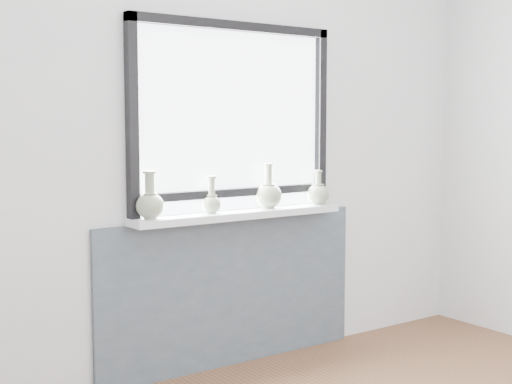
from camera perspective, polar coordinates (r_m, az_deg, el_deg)
back_wall at (r=4.05m, az=-2.12°, el=4.25°), size 3.60×0.02×2.60m
apron_panel at (r=4.13m, az=-1.85°, el=-7.90°), size 1.70×0.03×0.86m
windowsill at (r=4.00m, az=-1.32°, el=-1.81°), size 1.32×0.18×0.04m
window at (r=4.01m, az=-1.84°, el=6.25°), size 1.30×0.06×1.05m
vase_a at (r=3.70m, az=-8.48°, el=-0.87°), size 0.15×0.15×0.25m
vase_b at (r=3.89m, az=-3.56°, el=-0.78°), size 0.11×0.11×0.21m
vase_c at (r=4.11m, az=1.01°, el=-0.17°), size 0.16×0.16×0.26m
vase_d at (r=4.31m, az=4.99°, el=-0.09°), size 0.14×0.14×0.21m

